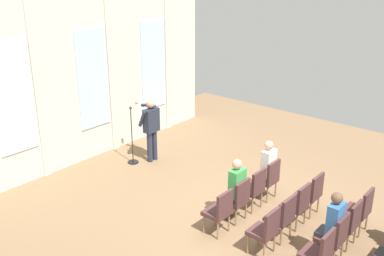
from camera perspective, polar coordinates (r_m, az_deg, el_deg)
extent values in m
plane|color=#846647|center=(9.54, 8.13, -11.41)|extent=(13.40, 13.40, 0.00)
cube|color=beige|center=(11.95, -12.75, 6.75)|extent=(8.29, 0.10, 4.54)
cube|color=silver|center=(10.80, -21.78, 3.53)|extent=(0.94, 0.04, 2.57)
cube|color=beige|center=(11.05, -19.09, 5.01)|extent=(0.20, 0.08, 4.54)
cube|color=silver|center=(11.94, -12.52, 6.05)|extent=(0.94, 0.04, 2.57)
cube|color=beige|center=(12.28, -10.29, 7.29)|extent=(0.20, 0.08, 4.54)
cube|color=silver|center=(13.35, -4.98, 7.97)|extent=(0.94, 0.04, 2.57)
cube|color=beige|center=(13.76, -3.16, 9.00)|extent=(0.20, 0.08, 4.54)
cylinder|color=#232838|center=(11.85, -5.40, -2.42)|extent=(0.14, 0.14, 0.82)
cylinder|color=#232838|center=(11.97, -4.79, -2.16)|extent=(0.14, 0.14, 0.82)
cube|color=#232838|center=(11.65, -5.20, 0.98)|extent=(0.42, 0.22, 0.62)
cube|color=#26663F|center=(11.70, -5.61, 1.44)|extent=(0.06, 0.01, 0.37)
sphere|color=tan|center=(11.52, -5.31, 3.07)|extent=(0.21, 0.21, 0.21)
cylinder|color=#232838|center=(11.52, -6.34, 1.18)|extent=(0.09, 0.28, 0.45)
cylinder|color=#232838|center=(11.74, -5.19, 2.75)|extent=(0.15, 0.36, 0.15)
cylinder|color=#232838|center=(11.79, -5.82, 2.92)|extent=(0.11, 0.34, 0.15)
sphere|color=tan|center=(11.89, -7.08, 3.27)|extent=(0.10, 0.10, 0.10)
cylinder|color=black|center=(11.98, -7.48, -4.31)|extent=(0.28, 0.28, 0.03)
cylinder|color=black|center=(11.69, -7.65, -1.02)|extent=(0.02, 0.02, 1.45)
sphere|color=#262626|center=(11.44, -7.83, 2.55)|extent=(0.07, 0.07, 0.07)
cylinder|color=olive|center=(9.18, 2.95, -11.15)|extent=(0.04, 0.04, 0.40)
cylinder|color=olive|center=(8.93, 1.52, -12.09)|extent=(0.04, 0.04, 0.40)
cylinder|color=olive|center=(9.01, 4.71, -11.87)|extent=(0.04, 0.04, 0.40)
cylinder|color=olive|center=(8.76, 3.30, -12.85)|extent=(0.04, 0.04, 0.40)
cube|color=#4C2D2D|center=(8.84, 3.15, -10.67)|extent=(0.46, 0.44, 0.08)
cube|color=#4C2D2D|center=(8.61, 4.21, -9.55)|extent=(0.46, 0.06, 0.46)
cylinder|color=olive|center=(9.59, 5.15, -9.69)|extent=(0.04, 0.04, 0.40)
cylinder|color=olive|center=(9.34, 3.85, -10.56)|extent=(0.04, 0.04, 0.40)
cylinder|color=olive|center=(9.43, 6.86, -10.33)|extent=(0.04, 0.04, 0.40)
cylinder|color=olive|center=(9.17, 5.59, -11.24)|extent=(0.04, 0.04, 0.40)
cube|color=#4C2D2D|center=(9.26, 5.41, -9.17)|extent=(0.46, 0.44, 0.08)
cube|color=#4C2D2D|center=(9.04, 6.47, -8.06)|extent=(0.46, 0.06, 0.46)
cylinder|color=#2D2D33|center=(9.40, 4.14, -10.21)|extent=(0.10, 0.10, 0.44)
cylinder|color=#2D2D33|center=(9.52, 4.79, -9.78)|extent=(0.10, 0.10, 0.44)
cube|color=#2D2D33|center=(9.26, 5.12, -8.74)|extent=(0.34, 0.36, 0.12)
cube|color=green|center=(9.04, 5.76, -6.98)|extent=(0.36, 0.20, 0.59)
sphere|color=tan|center=(8.87, 5.75, -4.62)|extent=(0.20, 0.20, 0.20)
cylinder|color=olive|center=(10.03, 7.15, -8.33)|extent=(0.04, 0.04, 0.40)
cylinder|color=olive|center=(9.76, 5.97, -9.14)|extent=(0.04, 0.04, 0.40)
cylinder|color=olive|center=(9.88, 8.81, -8.92)|extent=(0.04, 0.04, 0.40)
cylinder|color=olive|center=(9.61, 7.66, -9.75)|extent=(0.04, 0.04, 0.40)
cube|color=#4C2D2D|center=(9.70, 7.46, -7.80)|extent=(0.46, 0.44, 0.08)
cube|color=#4C2D2D|center=(9.49, 8.50, -6.69)|extent=(0.46, 0.06, 0.46)
cylinder|color=olive|center=(10.48, 8.96, -7.09)|extent=(0.04, 0.04, 0.40)
cylinder|color=olive|center=(10.21, 7.89, -7.83)|extent=(0.04, 0.04, 0.40)
cylinder|color=olive|center=(10.33, 10.58, -7.62)|extent=(0.04, 0.04, 0.40)
cylinder|color=olive|center=(10.06, 9.53, -8.39)|extent=(0.04, 0.04, 0.40)
cube|color=#4C2D2D|center=(10.16, 9.32, -6.53)|extent=(0.46, 0.44, 0.08)
cube|color=#4C2D2D|center=(9.96, 10.34, -5.45)|extent=(0.46, 0.06, 0.46)
cylinder|color=#2D2D33|center=(10.27, 8.12, -7.52)|extent=(0.10, 0.10, 0.44)
cylinder|color=#2D2D33|center=(10.41, 8.66, -7.16)|extent=(0.10, 0.10, 0.44)
cube|color=#2D2D33|center=(10.16, 9.05, -6.14)|extent=(0.34, 0.36, 0.12)
cube|color=silver|center=(9.95, 9.70, -4.42)|extent=(0.36, 0.20, 0.61)
sphere|color=tan|center=(9.79, 9.75, -2.18)|extent=(0.20, 0.20, 0.20)
cylinder|color=olive|center=(8.70, 8.46, -13.34)|extent=(0.04, 0.04, 0.40)
cylinder|color=olive|center=(8.44, 7.12, -14.42)|extent=(0.04, 0.04, 0.40)
cylinder|color=olive|center=(8.56, 10.45, -14.09)|extent=(0.04, 0.04, 0.40)
cylinder|color=olive|center=(8.30, 9.15, -15.22)|extent=(0.04, 0.04, 0.40)
cube|color=#4C2D2D|center=(8.37, 8.89, -12.91)|extent=(0.46, 0.44, 0.08)
cube|color=#4C2D2D|center=(8.14, 10.15, -11.76)|extent=(0.46, 0.06, 0.46)
cylinder|color=olive|center=(9.14, 10.50, -11.65)|extent=(0.04, 0.04, 0.40)
cylinder|color=olive|center=(8.87, 9.30, -12.65)|extent=(0.04, 0.04, 0.40)
cylinder|color=olive|center=(9.01, 12.41, -12.33)|extent=(0.04, 0.04, 0.40)
cylinder|color=olive|center=(8.74, 11.26, -13.37)|extent=(0.04, 0.04, 0.40)
cube|color=#4C2D2D|center=(8.81, 10.98, -11.18)|extent=(0.46, 0.44, 0.08)
cube|color=#4C2D2D|center=(8.60, 12.21, -10.04)|extent=(0.46, 0.06, 0.46)
cylinder|color=olive|center=(9.60, 12.33, -10.12)|extent=(0.04, 0.04, 0.40)
cylinder|color=olive|center=(9.32, 11.25, -11.03)|extent=(0.04, 0.04, 0.40)
cylinder|color=olive|center=(9.47, 14.16, -10.72)|extent=(0.04, 0.04, 0.40)
cylinder|color=olive|center=(9.19, 13.13, -11.67)|extent=(0.04, 0.04, 0.40)
cube|color=#4C2D2D|center=(9.27, 12.84, -9.61)|extent=(0.46, 0.44, 0.08)
cube|color=#4C2D2D|center=(9.07, 14.04, -8.48)|extent=(0.46, 0.06, 0.46)
cylinder|color=olive|center=(10.07, 13.97, -8.71)|extent=(0.04, 0.04, 0.40)
cylinder|color=olive|center=(9.78, 13.00, -9.54)|extent=(0.04, 0.04, 0.40)
cylinder|color=olive|center=(9.95, 15.73, -9.27)|extent=(0.04, 0.04, 0.40)
cylinder|color=olive|center=(9.66, 14.81, -10.13)|extent=(0.04, 0.04, 0.40)
cube|color=#4C2D2D|center=(9.75, 14.50, -8.18)|extent=(0.46, 0.44, 0.08)
cube|color=#4C2D2D|center=(9.56, 15.67, -7.08)|extent=(0.46, 0.06, 0.46)
cube|color=#4C2D2D|center=(7.99, 15.35, -15.23)|extent=(0.46, 0.44, 0.08)
cube|color=#4C2D2D|center=(7.79, 16.84, -14.05)|extent=(0.46, 0.06, 0.46)
cylinder|color=olive|center=(8.78, 16.44, -13.69)|extent=(0.04, 0.04, 0.40)
cylinder|color=olive|center=(8.50, 15.40, -14.82)|extent=(0.04, 0.04, 0.40)
cylinder|color=olive|center=(8.69, 18.53, -14.37)|extent=(0.04, 0.04, 0.40)
cube|color=#4C2D2D|center=(8.46, 17.15, -13.26)|extent=(0.46, 0.44, 0.08)
cube|color=#4C2D2D|center=(8.26, 18.58, -12.09)|extent=(0.46, 0.06, 0.46)
cylinder|color=#2D2D33|center=(8.56, 15.61, -14.40)|extent=(0.10, 0.10, 0.44)
cylinder|color=#2D2D33|center=(8.70, 16.14, -13.84)|extent=(0.10, 0.10, 0.44)
cube|color=#2D2D33|center=(8.44, 16.82, -12.80)|extent=(0.34, 0.36, 0.12)
cube|color=#3366A5|center=(8.23, 17.78, -10.96)|extent=(0.36, 0.20, 0.59)
sphere|color=brown|center=(8.04, 17.96, -8.46)|extent=(0.20, 0.20, 0.20)
cylinder|color=olive|center=(9.26, 18.01, -11.96)|extent=(0.04, 0.04, 0.40)
cylinder|color=olive|center=(8.97, 17.09, -12.98)|extent=(0.04, 0.04, 0.40)
cylinder|color=olive|center=(9.16, 20.00, -12.57)|extent=(0.04, 0.04, 0.40)
cylinder|color=olive|center=(8.87, 19.14, -13.63)|extent=(0.04, 0.04, 0.40)
cube|color=#4C2D2D|center=(8.94, 18.74, -11.48)|extent=(0.46, 0.44, 0.08)
cube|color=#4C2D2D|center=(8.75, 20.10, -10.33)|extent=(0.46, 0.06, 0.46)
cylinder|color=olive|center=(9.74, 19.41, -10.39)|extent=(0.04, 0.04, 0.40)
cylinder|color=olive|center=(9.45, 18.59, -11.31)|extent=(0.04, 0.04, 0.40)
cylinder|color=olive|center=(9.66, 21.31, -10.95)|extent=(0.04, 0.04, 0.40)
cylinder|color=olive|center=(9.36, 20.54, -11.90)|extent=(0.04, 0.04, 0.40)
cube|color=#4C2D2D|center=(9.43, 20.14, -9.88)|extent=(0.46, 0.44, 0.08)
cube|color=#4C2D2D|center=(9.25, 21.45, -8.76)|extent=(0.46, 0.06, 0.46)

